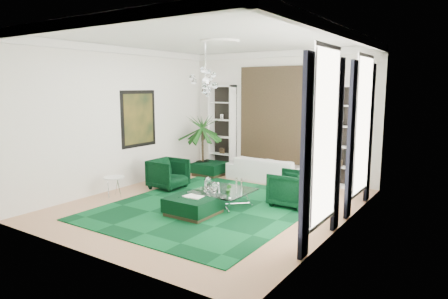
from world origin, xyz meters
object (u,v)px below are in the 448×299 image
Objects in this scene: armchair_left at (168,174)px; armchair_right at (291,189)px; ottoman_front at (194,206)px; coffee_table at (224,199)px; ottoman_side at (210,169)px; palm at (203,136)px; side_table at (115,187)px; sofa at (268,169)px.

armchair_left is 1.00× the size of armchair_right.
armchair_left reaches higher than ottoman_front.
coffee_table reaches higher than ottoman_side.
ottoman_side is at bearing -11.27° from palm.
armchair_left is at bearing 68.04° from side_table.
armchair_right is (1.58, -1.92, 0.06)m from sofa.
side_table is (-2.43, -3.67, -0.10)m from sofa.
palm is (-0.34, 0.07, 1.00)m from ottoman_side.
side_table is at bearing 56.46° from sofa.
coffee_table is 3.45m from ottoman_side.
armchair_left is at bearing -80.34° from palm.
ottoman_front is at bearing -125.82° from armchair_left.
armchair_right is 1.58m from coffee_table.
armchair_left is (-1.87, -2.28, 0.06)m from sofa.
palm is (-2.22, -0.23, 0.85)m from sofa.
armchair_right is 3.83m from ottoman_side.
armchair_right reaches higher than ottoman_side.
armchair_right is 4.23m from palm.
armchair_right is at bearing 50.35° from ottoman_front.
ottoman_front is 0.42× the size of palm.
ottoman_front is at bearing -0.81° from side_table.
armchair_right is at bearing -25.15° from ottoman_side.
side_table is (-0.55, -3.37, 0.05)m from ottoman_side.
armchair_right is 0.37× the size of palm.
sofa is 2.49m from armchair_right.
sofa is at bearing -140.61° from armchair_right.
armchair_right reaches higher than sofa.
side_table is at bearing -93.54° from palm.
palm is (-2.32, 3.47, 1.00)m from ottoman_front.
side_table is (-2.79, -0.75, 0.04)m from coffee_table.
armchair_right is at bearing 23.50° from side_table.
sofa is 2.68× the size of armchair_left.
ottoman_side is (-1.88, -0.30, -0.15)m from sofa.
palm reaches higher than armchair_right.
sofa is at bearing 91.63° from ottoman_front.
side_table is 3.57m from palm.
armchair_left reaches higher than ottoman_side.
sofa is 2.39m from palm.
palm is at bearing 123.79° from ottoman_front.
armchair_right is 2.32m from ottoman_front.
armchair_left reaches higher than sofa.
armchair_left is 2.44m from ottoman_front.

